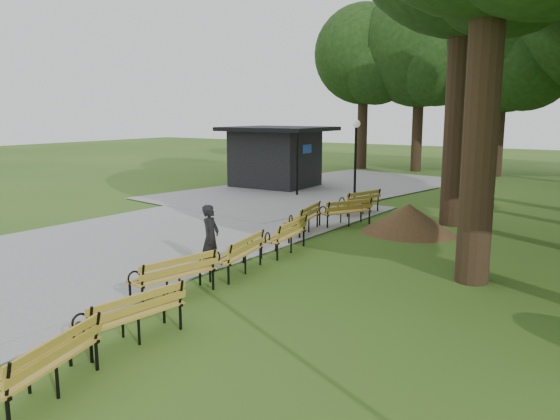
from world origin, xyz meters
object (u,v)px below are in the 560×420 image
Objects in this scene: kiosk at (275,157)px; bench_1 at (130,315)px; bench_4 at (283,236)px; bench_0 at (42,364)px; bench_6 at (345,212)px; bench_7 at (358,202)px; dirt_mound at (408,219)px; lamp_post at (356,143)px; person at (211,238)px; bench_3 at (236,254)px; bench_5 at (302,218)px; bench_2 at (173,275)px.

kiosk reaches higher than bench_1.
bench_1 is 1.00× the size of bench_4.
bench_0 is 8.03m from bench_4.
bench_0 is 1.00× the size of bench_6.
bench_7 is (6.52, -4.49, -1.01)m from kiosk.
bench_1 is (-0.88, -10.02, -0.01)m from dirt_mound.
bench_0 and bench_6 have the same top height.
bench_1 is (-0.39, 1.81, 0.00)m from bench_0.
lamp_post is 1.37× the size of dirt_mound.
dirt_mound is at bearing 115.80° from bench_6.
bench_0 and bench_1 have the same top height.
bench_0 is at bearing -65.67° from kiosk.
person is 0.72m from bench_3.
bench_5 is (-2.71, -1.65, -0.01)m from dirt_mound.
person is 5.94m from bench_0.
lamp_post reaches higher than bench_7.
bench_3 is (-0.90, 3.92, 0.00)m from bench_1.
bench_0 is 10.41m from bench_5.
kiosk is 9.65m from bench_6.
bench_7 is (-0.49, 2.05, 0.00)m from bench_6.
kiosk reaches higher than person.
lamp_post is at bearing -158.67° from bench_2.
lamp_post is 3.48m from bench_7.
kiosk is 14.71m from bench_3.
bench_5 is (-0.79, 2.27, 0.00)m from bench_4.
bench_7 is (-1.74, 12.13, 0.00)m from bench_1.
bench_5 is 1.80m from bench_6.
kiosk is 2.43× the size of bench_6.
bench_5 is (-0.29, 4.57, -0.32)m from person.
kiosk is 20.38m from bench_0.
bench_5 is at bearing -179.07° from bench_3.
dirt_mound is 8.27m from bench_2.
bench_5 is 1.00× the size of bench_6.
bench_2 is (2.15, -12.74, -1.91)m from lamp_post.
kiosk is 1.41× the size of lamp_post.
person is 14.50m from kiosk.
bench_1 is at bearing 176.12° from bench_0.
bench_7 is (-2.12, 13.94, 0.00)m from bench_0.
person is at bearing -63.13° from kiosk.
bench_2 is at bearing -64.32° from kiosk.
kiosk reaches higher than bench_2.
bench_1 is 8.56m from bench_5.
bench_2 is 4.14m from bench_4.
bench_5 is at bearing -159.91° from bench_1.
kiosk is 12.81m from bench_4.
bench_2 is at bearing -3.51° from bench_5.
bench_1 is at bearing -64.38° from kiosk.
dirt_mound is 1.27× the size of bench_1.
bench_3 is at bearing 21.29° from bench_7.
dirt_mound is 1.27× the size of bench_7.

